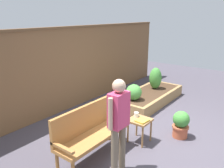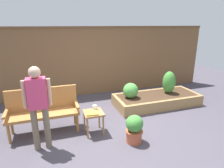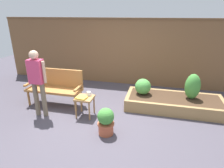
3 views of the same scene
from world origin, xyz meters
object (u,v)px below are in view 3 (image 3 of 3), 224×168
(potted_boxwood, at_px, (106,121))
(person_by_bench, at_px, (37,78))
(side_table, at_px, (85,100))
(shrub_far_corner, at_px, (193,87))
(book_on_table, at_px, (81,98))
(shrub_near_bench, at_px, (143,87))
(garden_bench, at_px, (55,84))
(cup_on_table, at_px, (89,94))

(potted_boxwood, bearing_deg, person_by_bench, 168.01)
(side_table, relative_size, shrub_far_corner, 0.75)
(book_on_table, height_order, shrub_near_bench, shrub_near_bench)
(shrub_near_bench, bearing_deg, shrub_far_corner, 0.00)
(book_on_table, bearing_deg, potted_boxwood, -29.47)
(garden_bench, xyz_separation_m, shrub_far_corner, (3.43, 0.49, 0.07))
(cup_on_table, relative_size, shrub_far_corner, 0.20)
(side_table, bearing_deg, shrub_far_corner, 20.78)
(side_table, distance_m, book_on_table, 0.13)
(potted_boxwood, bearing_deg, side_table, 139.03)
(garden_bench, distance_m, book_on_table, 1.07)
(cup_on_table, distance_m, potted_boxwood, 0.95)
(potted_boxwood, relative_size, person_by_bench, 0.36)
(garden_bench, height_order, cup_on_table, garden_bench)
(cup_on_table, height_order, person_by_bench, person_by_bench)
(person_by_bench, bearing_deg, cup_on_table, 17.47)
(garden_bench, distance_m, person_by_bench, 0.76)
(shrub_far_corner, bearing_deg, side_table, -159.22)
(cup_on_table, bearing_deg, garden_bench, 163.09)
(garden_bench, distance_m, potted_boxwood, 1.95)
(side_table, distance_m, shrub_near_bench, 1.56)
(garden_bench, bearing_deg, cup_on_table, -16.91)
(garden_bench, height_order, side_table, garden_bench)
(book_on_table, xyz_separation_m, shrub_near_bench, (1.30, 1.01, 0.01))
(side_table, height_order, shrub_far_corner, shrub_far_corner)
(potted_boxwood, distance_m, shrub_far_corner, 2.36)
(shrub_far_corner, relative_size, person_by_bench, 0.41)
(person_by_bench, bearing_deg, shrub_near_bench, 26.82)
(garden_bench, distance_m, side_table, 1.08)
(cup_on_table, xyz_separation_m, potted_boxwood, (0.61, -0.70, -0.23))
(cup_on_table, relative_size, potted_boxwood, 0.22)
(cup_on_table, height_order, potted_boxwood, cup_on_table)
(side_table, distance_m, person_by_bench, 1.17)
(book_on_table, xyz_separation_m, person_by_bench, (-0.98, -0.14, 0.44))
(side_table, xyz_separation_m, person_by_bench, (-1.02, -0.22, 0.54))
(shrub_far_corner, bearing_deg, shrub_near_bench, -180.00)
(shrub_far_corner, bearing_deg, person_by_bench, -161.67)
(garden_bench, bearing_deg, person_by_bench, -93.64)
(person_by_bench, bearing_deg, side_table, 12.19)
(potted_boxwood, bearing_deg, shrub_far_corner, 40.25)
(person_by_bench, bearing_deg, garden_bench, 86.36)
(potted_boxwood, height_order, shrub_near_bench, shrub_near_bench)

